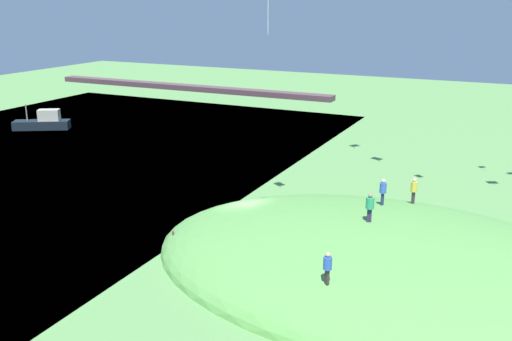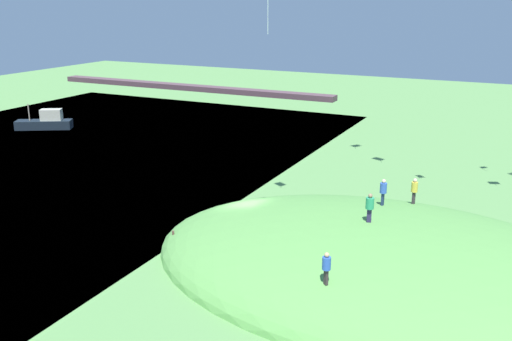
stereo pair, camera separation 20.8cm
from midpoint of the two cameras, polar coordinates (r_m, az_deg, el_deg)
name	(u,v)px [view 2 (the right image)]	position (r m, az deg, el deg)	size (l,w,h in m)	color
ground_plane	(244,225)	(38.92, -1.05, -5.52)	(160.00, 160.00, 0.00)	#5B8F4D
grass_hill	(385,269)	(33.87, 12.95, -9.54)	(27.96, 19.26, 5.10)	#599848
bridge_deck_far	(188,87)	(78.74, -6.70, 8.26)	(41.75, 1.80, 0.70)	#553D45
boat_on_lake	(46,122)	(71.82, -20.22, 4.57)	(6.40, 4.70, 3.00)	black
person_watching_kites	(370,205)	(32.98, 11.50, -3.36)	(0.59, 0.59, 1.72)	#2B2349
person_walking_path	(414,188)	(38.24, 15.73, -1.69)	(0.54, 0.54, 1.73)	#372D32
person_near_shore	(383,189)	(36.52, 12.78, -1.83)	(0.48, 0.48, 1.72)	navy
person_on_hilltop	(326,265)	(27.20, 7.28, -9.33)	(0.58, 0.58, 1.65)	#382C31
mooring_post	(173,239)	(35.86, -8.10, -6.79)	(0.14, 0.14, 1.07)	brown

